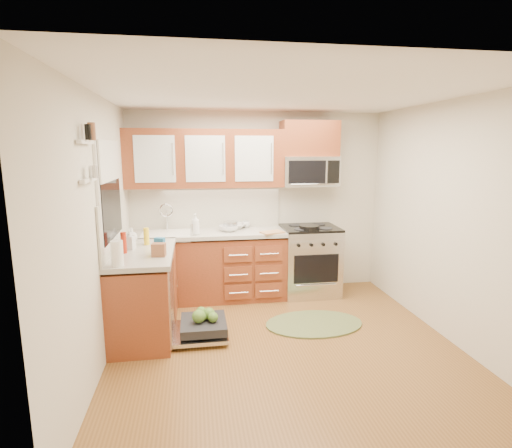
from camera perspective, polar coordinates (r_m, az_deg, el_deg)
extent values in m
plane|color=brown|center=(4.34, 4.04, -16.78)|extent=(3.50, 3.50, 0.00)
plane|color=white|center=(3.88, 4.54, 18.08)|extent=(3.50, 3.50, 0.00)
cube|color=beige|center=(5.62, 0.21, 3.01)|extent=(3.50, 0.04, 2.50)
cube|color=beige|center=(2.31, 14.31, -8.49)|extent=(3.50, 0.04, 2.50)
cube|color=beige|center=(3.92, -21.51, -1.07)|extent=(0.04, 3.50, 2.50)
cube|color=beige|center=(4.64, 25.82, 0.33)|extent=(0.04, 3.50, 2.50)
cube|color=brown|center=(5.43, -6.90, -6.25)|extent=(2.05, 0.60, 0.85)
cube|color=brown|center=(4.59, -15.68, -9.79)|extent=(0.60, 1.25, 0.85)
cube|color=#AEA99F|center=(5.30, -7.01, -1.36)|extent=(2.07, 0.64, 0.05)
cube|color=#AEA99F|center=(4.44, -15.86, -4.04)|extent=(0.64, 1.27, 0.05)
cube|color=#BCB7A9|center=(5.54, -7.19, 2.40)|extent=(2.05, 0.02, 0.57)
cube|color=#BCB7A9|center=(4.43, -19.85, -0.21)|extent=(0.02, 1.25, 0.57)
cube|color=brown|center=(5.55, 7.62, 11.98)|extent=(0.76, 0.35, 0.47)
cube|color=white|center=(4.33, -20.14, 8.48)|extent=(0.02, 0.96, 0.40)
cube|color=white|center=(3.50, -23.16, 10.72)|extent=(0.04, 0.40, 0.03)
cube|color=white|center=(3.51, -22.80, 5.82)|extent=(0.04, 0.40, 0.03)
cylinder|color=black|center=(5.35, 7.62, -0.46)|extent=(0.29, 0.29, 0.05)
cylinder|color=silver|center=(5.37, -3.64, -0.24)|extent=(0.25, 0.25, 0.12)
cube|color=#AE804F|center=(5.18, 2.34, -1.19)|extent=(0.33, 0.27, 0.02)
cylinder|color=silver|center=(5.12, -8.89, -0.75)|extent=(0.09, 0.09, 0.14)
cylinder|color=white|center=(3.91, -19.23, -4.01)|extent=(0.14, 0.14, 0.24)
cylinder|color=yellow|center=(4.69, -15.39, -1.71)|extent=(0.08, 0.08, 0.19)
cylinder|color=#A7220D|center=(4.38, -18.38, -2.56)|extent=(0.07, 0.07, 0.22)
cube|color=brown|center=(4.16, -13.72, -3.61)|extent=(0.15, 0.11, 0.13)
cube|color=#236CA4|center=(4.29, -13.58, -2.98)|extent=(0.12, 0.09, 0.16)
imported|color=#999999|center=(5.47, -2.95, -0.29)|extent=(0.34, 0.34, 0.07)
imported|color=#999999|center=(5.30, -3.92, -0.61)|extent=(0.32, 0.32, 0.08)
imported|color=#999999|center=(5.54, -1.44, -0.05)|extent=(0.14, 0.14, 0.09)
imported|color=#999999|center=(5.10, -8.64, -0.05)|extent=(0.13, 0.13, 0.27)
imported|color=#999999|center=(4.55, -17.59, -2.11)|extent=(0.12, 0.12, 0.21)
imported|color=#999999|center=(4.92, -17.34, -1.45)|extent=(0.16, 0.16, 0.16)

